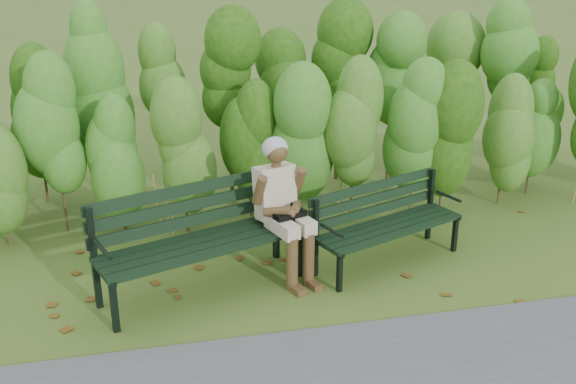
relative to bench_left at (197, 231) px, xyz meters
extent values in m
plane|color=#425D1D|center=(0.93, -0.01, -0.57)|extent=(80.00, 80.00, 0.00)
cylinder|color=#47381E|center=(-1.82, 1.29, -0.17)|extent=(0.03, 0.03, 0.80)
ellipsoid|color=#3B6C1D|center=(-1.82, 1.29, 0.47)|extent=(0.64, 0.64, 1.44)
cylinder|color=#47381E|center=(-1.21, 1.29, -0.17)|extent=(0.03, 0.03, 0.80)
ellipsoid|color=#3B6C1D|center=(-1.21, 1.29, 0.47)|extent=(0.64, 0.64, 1.44)
cylinder|color=#47381E|center=(-0.60, 1.29, -0.17)|extent=(0.03, 0.03, 0.80)
ellipsoid|color=#3B6C1D|center=(-0.60, 1.29, 0.47)|extent=(0.64, 0.64, 1.44)
cylinder|color=#47381E|center=(0.01, 1.29, -0.17)|extent=(0.03, 0.03, 0.80)
ellipsoid|color=#3B6C1D|center=(0.01, 1.29, 0.47)|extent=(0.64, 0.64, 1.44)
cylinder|color=#47381E|center=(0.62, 1.29, -0.17)|extent=(0.03, 0.03, 0.80)
ellipsoid|color=#3B6C1D|center=(0.62, 1.29, 0.47)|extent=(0.64, 0.64, 1.44)
cylinder|color=#47381E|center=(1.24, 1.29, -0.17)|extent=(0.03, 0.03, 0.80)
ellipsoid|color=#3B6C1D|center=(1.24, 1.29, 0.47)|extent=(0.64, 0.64, 1.44)
cylinder|color=#47381E|center=(1.85, 1.29, -0.17)|extent=(0.03, 0.03, 0.80)
ellipsoid|color=#3B6C1D|center=(1.85, 1.29, 0.47)|extent=(0.64, 0.64, 1.44)
cylinder|color=#47381E|center=(2.46, 1.29, -0.17)|extent=(0.03, 0.03, 0.80)
ellipsoid|color=#3B6C1D|center=(2.46, 1.29, 0.47)|extent=(0.64, 0.64, 1.44)
cylinder|color=#47381E|center=(3.07, 1.29, -0.17)|extent=(0.03, 0.03, 0.80)
ellipsoid|color=#3B6C1D|center=(3.07, 1.29, 0.47)|extent=(0.64, 0.64, 1.44)
cylinder|color=#47381E|center=(3.68, 1.29, -0.17)|extent=(0.03, 0.03, 0.80)
ellipsoid|color=#3B6C1D|center=(3.68, 1.29, 0.47)|extent=(0.64, 0.64, 1.44)
cylinder|color=#47381E|center=(4.30, 1.29, -0.17)|extent=(0.03, 0.03, 0.80)
ellipsoid|color=#3B6C1D|center=(4.30, 1.29, 0.47)|extent=(0.64, 0.64, 1.44)
cylinder|color=#47381E|center=(-1.76, 2.29, -0.02)|extent=(0.04, 0.04, 1.10)
ellipsoid|color=#1C4A0C|center=(-1.76, 2.29, 0.86)|extent=(0.70, 0.70, 1.98)
cylinder|color=#47381E|center=(-0.99, 2.29, -0.02)|extent=(0.04, 0.04, 1.10)
ellipsoid|color=#1C4A0C|center=(-0.99, 2.29, 0.86)|extent=(0.70, 0.70, 1.98)
cylinder|color=#47381E|center=(-0.22, 2.29, -0.02)|extent=(0.04, 0.04, 1.10)
ellipsoid|color=#1C4A0C|center=(-0.22, 2.29, 0.86)|extent=(0.70, 0.70, 1.98)
cylinder|color=#47381E|center=(0.55, 2.29, -0.02)|extent=(0.04, 0.04, 1.10)
ellipsoid|color=#1C4A0C|center=(0.55, 2.29, 0.86)|extent=(0.70, 0.70, 1.98)
cylinder|color=#47381E|center=(1.31, 2.29, -0.02)|extent=(0.04, 0.04, 1.10)
ellipsoid|color=#1C4A0C|center=(1.31, 2.29, 0.86)|extent=(0.70, 0.70, 1.98)
cylinder|color=#47381E|center=(2.08, 2.29, -0.02)|extent=(0.04, 0.04, 1.10)
ellipsoid|color=#1C4A0C|center=(2.08, 2.29, 0.86)|extent=(0.70, 0.70, 1.98)
cylinder|color=#47381E|center=(2.85, 2.29, -0.02)|extent=(0.04, 0.04, 1.10)
ellipsoid|color=#1C4A0C|center=(2.85, 2.29, 0.86)|extent=(0.70, 0.70, 1.98)
cylinder|color=#47381E|center=(3.62, 2.29, -0.02)|extent=(0.04, 0.04, 1.10)
ellipsoid|color=#1C4A0C|center=(3.62, 2.29, 0.86)|extent=(0.70, 0.70, 1.98)
cylinder|color=#47381E|center=(4.39, 2.29, -0.02)|extent=(0.04, 0.04, 1.10)
ellipsoid|color=#1C4A0C|center=(4.39, 2.29, 0.86)|extent=(0.70, 0.70, 1.98)
cylinder|color=#47381E|center=(5.15, 2.29, -0.02)|extent=(0.04, 0.04, 1.10)
ellipsoid|color=#1C4A0C|center=(5.15, 2.29, 0.86)|extent=(0.70, 0.70, 1.98)
cube|color=brown|center=(0.00, 0.72, -0.57)|extent=(0.11, 0.11, 0.01)
cube|color=brown|center=(0.64, 0.89, -0.57)|extent=(0.11, 0.10, 0.01)
cube|color=brown|center=(0.47, -1.10, -0.57)|extent=(0.09, 0.11, 0.01)
cube|color=brown|center=(-0.29, -1.12, -0.57)|extent=(0.11, 0.11, 0.01)
cube|color=brown|center=(2.11, 0.07, -0.57)|extent=(0.09, 0.11, 0.01)
cube|color=brown|center=(0.71, 0.03, -0.57)|extent=(0.07, 0.09, 0.01)
cube|color=brown|center=(0.51, -0.05, -0.57)|extent=(0.11, 0.09, 0.01)
cube|color=brown|center=(0.31, 0.41, -0.57)|extent=(0.11, 0.11, 0.01)
cube|color=brown|center=(2.79, 0.40, -0.57)|extent=(0.08, 0.09, 0.01)
cube|color=brown|center=(1.63, 0.40, -0.57)|extent=(0.09, 0.07, 0.01)
cube|color=brown|center=(3.69, 0.24, -0.57)|extent=(0.10, 0.08, 0.01)
cube|color=brown|center=(2.43, -0.15, -0.57)|extent=(0.09, 0.08, 0.01)
cube|color=brown|center=(1.52, -0.74, -0.57)|extent=(0.11, 0.11, 0.01)
cube|color=brown|center=(0.26, -0.19, -0.57)|extent=(0.11, 0.11, 0.01)
cube|color=brown|center=(-0.32, -0.15, -0.57)|extent=(0.11, 0.11, 0.01)
cube|color=brown|center=(1.33, 0.21, -0.57)|extent=(0.10, 0.11, 0.01)
cube|color=brown|center=(-1.50, -1.04, -0.57)|extent=(0.11, 0.10, 0.01)
cube|color=brown|center=(-1.23, 0.42, -0.57)|extent=(0.10, 0.11, 0.01)
cube|color=brown|center=(0.66, 0.86, -0.57)|extent=(0.11, 0.11, 0.01)
cube|color=brown|center=(2.84, 0.95, -0.57)|extent=(0.09, 0.10, 0.01)
cube|color=brown|center=(0.58, -0.79, -0.57)|extent=(0.11, 0.11, 0.01)
cube|color=brown|center=(2.24, 0.69, -0.57)|extent=(0.11, 0.11, 0.01)
cube|color=brown|center=(-0.30, -1.11, -0.57)|extent=(0.11, 0.11, 0.01)
cube|color=brown|center=(2.87, -0.64, -0.57)|extent=(0.11, 0.11, 0.01)
cube|color=black|center=(0.11, -0.30, -0.09)|extent=(1.86, 0.76, 0.04)
cube|color=black|center=(0.06, -0.17, -0.09)|extent=(1.86, 0.76, 0.04)
cube|color=black|center=(0.02, -0.05, -0.09)|extent=(1.86, 0.76, 0.04)
cube|color=black|center=(-0.03, 0.08, -0.09)|extent=(1.86, 0.76, 0.04)
cube|color=black|center=(-0.06, 0.17, 0.03)|extent=(1.84, 0.71, 0.11)
cube|color=black|center=(-0.07, 0.19, 0.18)|extent=(1.84, 0.71, 0.11)
cube|color=black|center=(-0.07, 0.20, 0.33)|extent=(1.84, 0.71, 0.11)
cube|color=black|center=(-0.76, -0.62, -0.33)|extent=(0.07, 0.07, 0.48)
cube|color=black|center=(-0.91, -0.19, -0.09)|extent=(0.07, 0.07, 0.97)
cube|color=black|center=(-0.83, -0.42, -0.11)|extent=(0.23, 0.52, 0.04)
cylinder|color=black|center=(-0.81, -0.47, 0.13)|extent=(0.17, 0.39, 0.04)
cube|color=black|center=(0.98, 0.00, -0.33)|extent=(0.07, 0.07, 0.48)
cube|color=black|center=(0.83, 0.43, -0.09)|extent=(0.07, 0.07, 0.97)
cube|color=black|center=(0.91, 0.20, -0.11)|extent=(0.23, 0.52, 0.04)
cylinder|color=black|center=(0.93, 0.15, 0.13)|extent=(0.17, 0.39, 0.04)
cube|color=black|center=(1.96, -0.10, -0.17)|extent=(1.52, 0.67, 0.04)
cube|color=black|center=(1.92, 0.01, -0.17)|extent=(1.52, 0.67, 0.04)
cube|color=black|center=(1.88, 0.11, -0.17)|extent=(1.52, 0.67, 0.04)
cube|color=black|center=(1.84, 0.21, -0.17)|extent=(1.52, 0.67, 0.04)
cube|color=black|center=(1.81, 0.29, -0.07)|extent=(1.50, 0.63, 0.09)
cube|color=black|center=(1.81, 0.30, 0.05)|extent=(1.50, 0.63, 0.09)
cube|color=black|center=(1.80, 0.31, 0.17)|extent=(1.50, 0.63, 0.09)
cube|color=black|center=(1.26, -0.39, -0.37)|extent=(0.06, 0.06, 0.40)
cube|color=black|center=(1.12, -0.03, -0.17)|extent=(0.06, 0.06, 0.80)
cube|color=black|center=(1.19, -0.22, -0.19)|extent=(0.20, 0.43, 0.04)
cylinder|color=black|center=(1.21, -0.26, 0.01)|extent=(0.15, 0.32, 0.03)
cube|color=black|center=(2.68, 0.17, -0.37)|extent=(0.06, 0.06, 0.40)
cube|color=black|center=(2.54, 0.52, -0.17)|extent=(0.06, 0.06, 0.80)
cube|color=black|center=(2.61, 0.34, -0.19)|extent=(0.20, 0.43, 0.04)
cylinder|color=black|center=(2.63, 0.29, 0.01)|extent=(0.15, 0.32, 0.03)
cube|color=#C4A791|center=(0.78, -0.07, 0.01)|extent=(0.28, 0.45, 0.13)
cube|color=#C4A791|center=(0.96, -0.01, 0.01)|extent=(0.28, 0.45, 0.13)
cylinder|color=#523A1F|center=(0.84, -0.24, -0.31)|extent=(0.14, 0.14, 0.52)
cylinder|color=#523A1F|center=(1.02, -0.18, -0.31)|extent=(0.14, 0.14, 0.52)
cube|color=#523A1F|center=(0.87, -0.32, -0.54)|extent=(0.16, 0.22, 0.06)
cube|color=#523A1F|center=(1.04, -0.25, -0.54)|extent=(0.16, 0.22, 0.06)
cube|color=#C4A791|center=(0.78, 0.22, 0.24)|extent=(0.43, 0.37, 0.53)
cylinder|color=#523A1F|center=(0.78, 0.20, 0.52)|extent=(0.09, 0.09, 0.10)
sphere|color=#523A1F|center=(0.79, 0.19, 0.65)|extent=(0.22, 0.22, 0.22)
ellipsoid|color=gray|center=(0.78, 0.21, 0.68)|extent=(0.25, 0.24, 0.22)
cylinder|color=#523A1F|center=(0.60, 0.07, 0.33)|extent=(0.16, 0.23, 0.32)
cylinder|color=#523A1F|center=(1.01, 0.21, 0.33)|extent=(0.16, 0.23, 0.32)
cylinder|color=#523A1F|center=(0.75, -0.02, 0.14)|extent=(0.28, 0.22, 0.14)
cylinder|color=#523A1F|center=(0.95, 0.05, 0.14)|extent=(0.17, 0.29, 0.14)
sphere|color=#523A1F|center=(0.87, -0.04, 0.12)|extent=(0.11, 0.11, 0.11)
cube|color=black|center=(0.87, -0.04, 0.05)|extent=(0.33, 0.22, 0.16)
camera|label=1|loc=(-0.39, -5.67, 2.59)|focal=42.00mm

